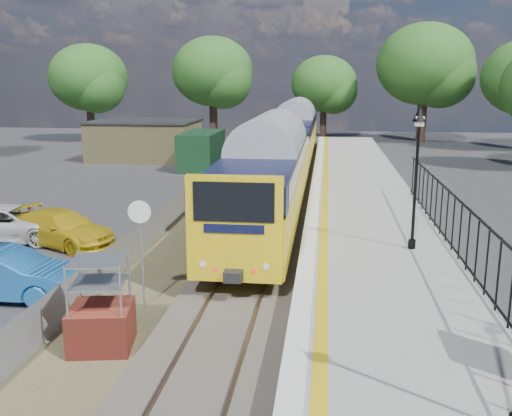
% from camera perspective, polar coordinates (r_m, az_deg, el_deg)
% --- Properties ---
extents(ground, '(120.00, 120.00, 0.00)m').
position_cam_1_polar(ground, '(14.04, -3.88, -13.86)').
color(ground, '#2D2D30').
rests_on(ground, ground).
extents(track_bed, '(5.90, 80.00, 0.29)m').
position_cam_1_polar(track_bed, '(23.03, -0.50, -2.86)').
color(track_bed, '#473F38').
rests_on(track_bed, ground).
extents(platform, '(5.00, 70.00, 0.90)m').
position_cam_1_polar(platform, '(21.21, 11.53, -3.49)').
color(platform, gray).
rests_on(platform, ground).
extents(platform_edge, '(0.90, 70.00, 0.01)m').
position_cam_1_polar(platform_edge, '(21.02, 5.97, -2.16)').
color(platform_edge, silver).
rests_on(platform_edge, platform).
extents(victorian_lamp_north, '(0.44, 0.44, 4.60)m').
position_cam_1_polar(victorian_lamp_north, '(18.64, 15.89, 6.14)').
color(victorian_lamp_north, black).
rests_on(victorian_lamp_north, platform).
extents(palisade_fence, '(0.12, 26.00, 2.00)m').
position_cam_1_polar(palisade_fence, '(15.76, 21.87, -4.59)').
color(palisade_fence, black).
rests_on(palisade_fence, platform).
extents(wire_fence, '(0.06, 52.00, 1.20)m').
position_cam_1_polar(wire_fence, '(25.84, -8.03, -0.10)').
color(wire_fence, '#999EA3').
rests_on(wire_fence, ground).
extents(outbuilding, '(10.80, 10.10, 3.12)m').
position_cam_1_polar(outbuilding, '(45.78, -10.01, 6.56)').
color(outbuilding, '#918551').
rests_on(outbuilding, ground).
extents(tree_line, '(56.80, 43.80, 11.88)m').
position_cam_1_polar(tree_line, '(54.33, 6.12, 12.99)').
color(tree_line, '#332319').
rests_on(tree_line, ground).
extents(train, '(2.82, 40.83, 3.51)m').
position_cam_1_polar(train, '(35.68, 3.10, 6.36)').
color(train, gold).
rests_on(train, ground).
extents(brick_plinth, '(1.63, 1.63, 2.27)m').
position_cam_1_polar(brick_plinth, '(14.03, -15.30, -9.44)').
color(brick_plinth, maroon).
rests_on(brick_plinth, ground).
extents(speed_sign, '(0.63, 0.13, 3.11)m').
position_cam_1_polar(speed_sign, '(15.83, -11.46, -2.64)').
color(speed_sign, '#999EA3').
rests_on(speed_sign, ground).
extents(car_blue, '(4.54, 1.63, 1.49)m').
position_cam_1_polar(car_blue, '(18.22, -23.84, -6.08)').
color(car_blue, '#1B5CA4').
rests_on(car_blue, ground).
extents(car_yellow, '(5.03, 3.60, 1.35)m').
position_cam_1_polar(car_yellow, '(23.26, -18.87, -1.92)').
color(car_yellow, gold).
rests_on(car_yellow, ground).
extents(car_white, '(5.19, 2.69, 1.40)m').
position_cam_1_polar(car_white, '(24.60, -23.20, -1.44)').
color(car_white, silver).
rests_on(car_white, ground).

